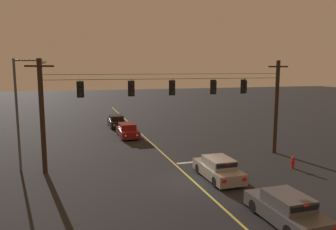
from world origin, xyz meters
The scene contains 15 objects.
ground_plane centered at (0.00, 0.00, 0.00)m, with size 180.00×180.00×0.00m, color black.
lane_centre_stripe centered at (0.00, 10.46, 0.00)m, with size 0.14×60.00×0.01m, color #D1C64C.
stop_bar_paint centered at (1.90, 3.86, 0.00)m, with size 3.40×0.36×0.01m, color silver.
signal_span_assembly centered at (0.00, 4.46, 3.97)m, with size 19.76×0.32×7.63m.
traffic_light_leftmost centered at (-6.48, 4.44, 5.57)m, with size 0.48×0.41×1.22m.
traffic_light_left_inner centered at (-2.99, 4.44, 5.57)m, with size 0.48×0.41×1.22m.
traffic_light_centre centered at (0.05, 4.44, 5.57)m, with size 0.48×0.41×1.22m.
traffic_light_right_inner centered at (3.35, 4.44, 5.57)m, with size 0.48×0.41×1.22m.
traffic_light_rightmost centered at (5.96, 4.44, 5.57)m, with size 0.48×0.41×1.22m.
car_waiting_near_lane centered at (1.67, -0.03, 0.65)m, with size 1.80×4.33×1.39m.
car_oncoming_lead centered at (-1.67, 14.28, 0.65)m, with size 1.80×4.42×1.39m.
car_oncoming_trailing centered at (-1.95, 20.51, 0.65)m, with size 1.80×4.42×1.39m.
car_waiting_second_near centered at (2.02, -6.34, 0.65)m, with size 1.80×4.33×1.39m.
street_lamp_corner centered at (-10.28, 5.30, 4.61)m, with size 2.11×0.30×7.63m.
fire_hydrant centered at (7.66, 0.41, 0.44)m, with size 0.44×0.22×0.84m.
Camera 1 is at (-7.12, -17.97, 6.96)m, focal length 34.36 mm.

